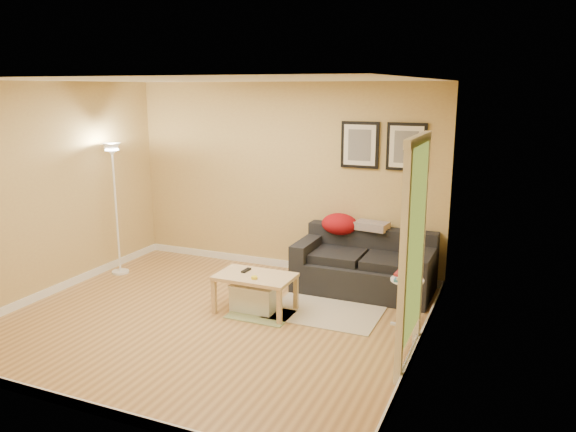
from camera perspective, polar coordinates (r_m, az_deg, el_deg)
The scene contains 25 objects.
floor at distance 6.39m, azimuth -7.67°, elevation -10.37°, with size 4.50×4.50×0.00m, color tan.
ceiling at distance 5.87m, azimuth -8.46°, elevation 13.61°, with size 4.50×4.50×0.00m, color white.
wall_back at distance 7.75m, azimuth -0.40°, elevation 3.93°, with size 4.50×4.50×0.00m, color tan.
wall_front at distance 4.46m, azimuth -21.39°, elevation -3.85°, with size 4.50×4.50×0.00m, color tan.
wall_left at distance 7.40m, azimuth -23.16°, elevation 2.44°, with size 4.00×4.00×0.00m, color tan.
wall_right at distance 5.23m, azimuth 13.61°, elevation -0.92°, with size 4.00×4.00×0.00m, color tan.
baseboard_back at distance 8.03m, azimuth -0.42°, elevation -4.92°, with size 4.50×0.02×0.10m, color white.
baseboard_front at distance 4.96m, azimuth -20.06°, elevation -17.78°, with size 4.50×0.02×0.10m, color white.
baseboard_left at distance 7.70m, azimuth -22.28°, elevation -6.74°, with size 0.02×4.00×0.10m, color white.
baseboard_right at distance 5.65m, azimuth 12.82°, elevation -13.30°, with size 0.02×4.00×0.10m, color white.
sofa at distance 7.11m, azimuth 7.81°, elevation -4.71°, with size 1.70×0.90×0.75m, color black, non-canonical shape.
red_throw at distance 7.36m, azimuth 5.30°, elevation -0.83°, with size 0.48×0.36×0.28m, color #A90F18, non-canonical shape.
plaid_throw at distance 7.28m, azimuth 8.56°, elevation -1.00°, with size 0.42×0.26×0.10m, color tan, non-canonical shape.
framed_print_left at distance 7.30m, azimuth 7.37°, elevation 7.22°, with size 0.50×0.04×0.60m, color black, non-canonical shape.
framed_print_right at distance 7.16m, azimuth 12.02°, elevation 6.93°, with size 0.50×0.04×0.60m, color black, non-canonical shape.
area_rug at distance 6.49m, azimuth 3.78°, elevation -9.83°, with size 1.25×0.85×0.01m, color #C1B099.
green_runner at distance 6.45m, azimuth -2.83°, elevation -10.00°, with size 0.70×0.50×0.01m, color #668C4C.
coffee_table at distance 6.46m, azimuth -3.37°, elevation -7.89°, with size 0.88×0.54×0.44m, color #D5B182, non-canonical shape.
remote_control at distance 6.52m, azimuth -4.31°, elevation -5.56°, with size 0.05×0.16×0.02m, color black.
tape_roll at distance 6.26m, azimuth -3.46°, elevation -6.32°, with size 0.07×0.07×0.03m, color yellow.
storage_bin at distance 6.53m, azimuth -3.31°, elevation -8.21°, with size 0.53×0.39×0.32m, color white, non-canonical shape.
side_table at distance 6.17m, azimuth 11.98°, elevation -8.71°, with size 0.35×0.35×0.54m, color white, non-canonical shape.
book_stack at distance 6.05m, azimuth 11.96°, elevation -5.99°, with size 0.20×0.27×0.08m, color teal, non-canonical shape.
floor_lamp at distance 7.93m, azimuth -17.15°, elevation 0.32°, with size 0.24×0.24×1.82m, color white, non-canonical shape.
doorway at distance 5.16m, azimuth 12.62°, elevation -4.20°, with size 0.12×1.01×2.13m, color white, non-canonical shape.
Camera 1 is at (3.05, -5.02, 2.53)m, focal length 34.77 mm.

